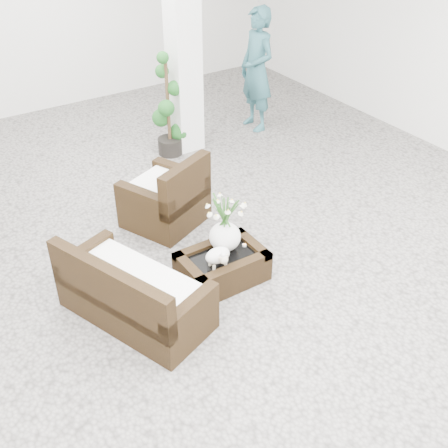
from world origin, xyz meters
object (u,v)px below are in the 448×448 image
armchair (164,190)px  loveseat (134,284)px  coffee_table (222,268)px  topiary (168,105)px

armchair → loveseat: bearing=28.9°
loveseat → armchair: bearing=-58.3°
coffee_table → loveseat: 1.05m
armchair → topiary: topiary is taller
coffee_table → loveseat: bearing=-179.4°
coffee_table → loveseat: size_ratio=0.59×
coffee_table → loveseat: loveseat is taller
topiary → loveseat: bearing=-123.9°
armchair → coffee_table: bearing=65.8°
armchair → loveseat: 1.70m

